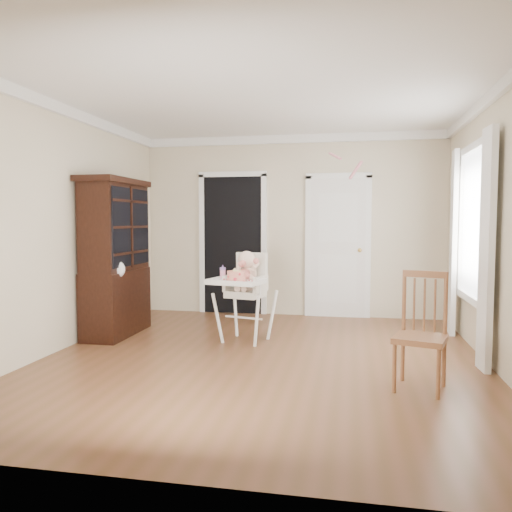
% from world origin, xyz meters
% --- Properties ---
extents(floor, '(5.00, 5.00, 0.00)m').
position_xyz_m(floor, '(0.00, 0.00, 0.00)').
color(floor, brown).
rests_on(floor, ground).
extents(ceiling, '(5.00, 5.00, 0.00)m').
position_xyz_m(ceiling, '(0.00, 0.00, 2.70)').
color(ceiling, white).
rests_on(ceiling, wall_back).
extents(wall_back, '(4.50, 0.00, 4.50)m').
position_xyz_m(wall_back, '(0.00, 2.50, 1.35)').
color(wall_back, beige).
rests_on(wall_back, floor).
extents(wall_left, '(0.00, 5.00, 5.00)m').
position_xyz_m(wall_left, '(-2.25, 0.00, 1.35)').
color(wall_left, beige).
rests_on(wall_left, floor).
extents(wall_right, '(0.00, 5.00, 5.00)m').
position_xyz_m(wall_right, '(2.25, 0.00, 1.35)').
color(wall_right, beige).
rests_on(wall_right, floor).
extents(crown_molding, '(4.50, 5.00, 0.12)m').
position_xyz_m(crown_molding, '(0.00, 0.00, 2.64)').
color(crown_molding, white).
rests_on(crown_molding, ceiling).
extents(doorway, '(1.06, 0.05, 2.22)m').
position_xyz_m(doorway, '(-0.90, 2.48, 1.11)').
color(doorway, black).
rests_on(doorway, wall_back).
extents(closet_door, '(0.96, 0.09, 2.13)m').
position_xyz_m(closet_door, '(0.70, 2.48, 1.02)').
color(closet_door, white).
rests_on(closet_door, wall_back).
extents(window_right, '(0.13, 1.84, 2.30)m').
position_xyz_m(window_right, '(2.18, 0.80, 1.29)').
color(window_right, white).
rests_on(window_right, wall_right).
extents(high_chair, '(0.76, 0.87, 1.07)m').
position_xyz_m(high_chair, '(-0.33, 0.72, 0.66)').
color(high_chair, white).
rests_on(high_chair, floor).
extents(baby, '(0.31, 0.28, 0.49)m').
position_xyz_m(baby, '(-0.32, 0.75, 0.82)').
color(baby, beige).
rests_on(baby, high_chair).
extents(cake, '(0.26, 0.26, 0.12)m').
position_xyz_m(cake, '(-0.38, 0.46, 0.80)').
color(cake, silver).
rests_on(cake, high_chair).
extents(sippy_cup, '(0.07, 0.07, 0.17)m').
position_xyz_m(sippy_cup, '(-0.60, 0.71, 0.82)').
color(sippy_cup, pink).
rests_on(sippy_cup, high_chair).
extents(china_cabinet, '(0.51, 1.15, 1.95)m').
position_xyz_m(china_cabinet, '(-1.99, 0.77, 0.97)').
color(china_cabinet, black).
rests_on(china_cabinet, floor).
extents(dining_chair, '(0.50, 0.50, 0.99)m').
position_xyz_m(dining_chair, '(1.48, -0.64, 0.46)').
color(dining_chair, brown).
rests_on(dining_chair, floor).
extents(streamer, '(0.18, 0.47, 0.15)m').
position_xyz_m(streamer, '(0.68, 1.25, 2.22)').
color(streamer, pink).
rests_on(streamer, ceiling).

